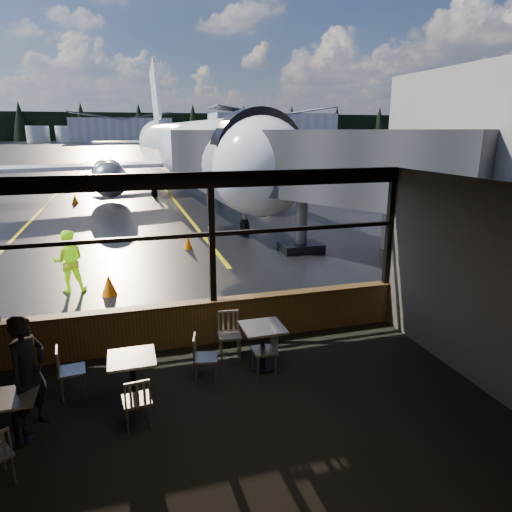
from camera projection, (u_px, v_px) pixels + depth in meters
name	position (u px, v px, depth m)	size (l,w,h in m)	color
ground_plane	(125.00, 147.00, 120.49)	(520.00, 520.00, 0.00)	black
carpet_floor	(255.00, 429.00, 6.71)	(8.00, 6.00, 0.01)	black
ceiling	(254.00, 191.00, 5.78)	(8.00, 6.00, 0.04)	#38332D
wall_right	(493.00, 291.00, 7.33)	(0.04, 6.00, 3.50)	#484139
wall_back	(364.00, 470.00, 3.47)	(8.00, 0.04, 3.50)	#484139
window_sill	(214.00, 322.00, 9.37)	(8.00, 0.28, 0.90)	#533819
window_header	(210.00, 180.00, 8.60)	(8.00, 0.18, 0.30)	black
mullion_centre	(212.00, 239.00, 8.90)	(0.12, 0.12, 2.60)	black
mullion_right	(389.00, 227.00, 9.97)	(0.12, 0.12, 2.60)	black
window_transom	(212.00, 234.00, 8.87)	(8.00, 0.10, 0.08)	black
airliner	(188.00, 112.00, 28.84)	(29.40, 35.28, 10.78)	white
jet_bridge	(288.00, 190.00, 14.92)	(8.90, 10.88, 4.75)	#2E2E30
cafe_table_near	(263.00, 347.00, 8.36)	(0.75, 0.75, 0.83)	#9C9790
cafe_table_mid	(133.00, 380.00, 7.28)	(0.73, 0.73, 0.80)	#A19C94
cafe_table_left	(15.00, 419.00, 6.37)	(0.64, 0.64, 0.71)	gray
chair_near_e	(264.00, 351.00, 8.17)	(0.47, 0.47, 0.86)	#BCB6A9
chair_near_w	(206.00, 358.00, 7.92)	(0.47, 0.47, 0.86)	#ADA99C
chair_near_n	(230.00, 336.00, 8.74)	(0.49, 0.49, 0.90)	#BAB5A7
chair_mid_s	(137.00, 400.00, 6.69)	(0.46, 0.46, 0.84)	#ADA89C
chair_mid_w	(72.00, 371.00, 7.47)	(0.48, 0.48, 0.88)	#B4AEA2
passenger	(29.00, 374.00, 6.53)	(0.64, 0.42, 1.77)	black
ground_crew	(69.00, 261.00, 12.31)	(0.82, 0.64, 1.69)	#BFF219
cone_nose	(188.00, 242.00, 16.92)	(0.35, 0.35, 0.48)	#DF5007
cone_wing	(75.00, 199.00, 27.30)	(0.40, 0.40, 0.55)	orange
hangar_mid	(121.00, 129.00, 179.29)	(38.00, 15.00, 10.00)	silver
hangar_right	(272.00, 126.00, 188.85)	(50.00, 20.00, 12.00)	silver
fuel_tank_a	(38.00, 134.00, 168.90)	(8.00, 8.00, 6.00)	silver
fuel_tank_b	(67.00, 134.00, 171.61)	(8.00, 8.00, 6.00)	silver
fuel_tank_c	(95.00, 134.00, 174.33)	(8.00, 8.00, 6.00)	silver
treeline	(121.00, 127.00, 202.15)	(360.00, 3.00, 12.00)	black
cone_extra	(109.00, 285.00, 12.11)	(0.41, 0.41, 0.57)	orange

